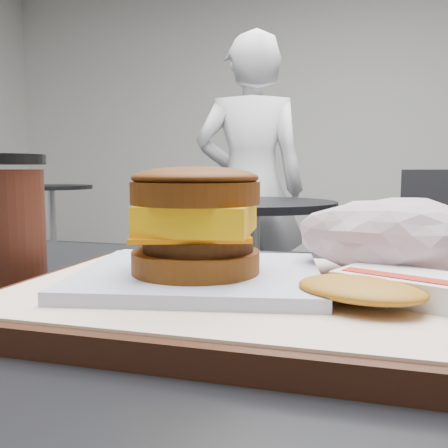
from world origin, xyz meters
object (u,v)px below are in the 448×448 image
at_px(breakfast_sandwich, 197,234).
at_px(neighbor_chair, 418,260).
at_px(neighbor_table, 251,249).
at_px(crumpled_wrapper, 391,237).
at_px(serving_tray, 255,297).
at_px(coffee_cup, 4,220).
at_px(hash_brown, 386,287).
at_px(patron, 251,189).

height_order(breakfast_sandwich, neighbor_chair, breakfast_sandwich).
bearing_deg(breakfast_sandwich, neighbor_table, 101.47).
relative_size(breakfast_sandwich, crumpled_wrapper, 1.45).
xyz_separation_m(serving_tray, neighbor_table, (-0.38, 1.63, -0.23)).
bearing_deg(coffee_cup, breakfast_sandwich, -10.47).
relative_size(breakfast_sandwich, neighbor_table, 0.29).
xyz_separation_m(crumpled_wrapper, neighbor_table, (-0.48, 1.56, -0.27)).
relative_size(serving_tray, neighbor_table, 0.51).
bearing_deg(neighbor_table, serving_tray, -76.98).
bearing_deg(neighbor_chair, breakfast_sandwich, -100.51).
relative_size(hash_brown, coffee_cup, 1.07).
height_order(neighbor_table, neighbor_chair, neighbor_chair).
height_order(hash_brown, coffee_cup, coffee_cup).
height_order(serving_tray, neighbor_table, serving_tray).
height_order(hash_brown, crumpled_wrapper, crumpled_wrapper).
relative_size(neighbor_table, neighbor_chair, 0.85).
bearing_deg(neighbor_table, crumpled_wrapper, -72.92).
bearing_deg(patron, breakfast_sandwich, 89.57).
distance_m(hash_brown, coffee_cup, 0.36).
distance_m(hash_brown, neighbor_chair, 1.84).
bearing_deg(breakfast_sandwich, serving_tray, 11.52).
height_order(breakfast_sandwich, neighbor_table, breakfast_sandwich).
relative_size(breakfast_sandwich, hash_brown, 1.63).
height_order(breakfast_sandwich, patron, patron).
xyz_separation_m(breakfast_sandwich, coffee_cup, (-0.21, 0.04, 0.00)).
height_order(crumpled_wrapper, patron, patron).
distance_m(serving_tray, breakfast_sandwich, 0.07).
distance_m(breakfast_sandwich, patron, 2.20).
distance_m(neighbor_table, neighbor_chair, 0.68).
xyz_separation_m(serving_tray, hash_brown, (0.10, -0.03, 0.02)).
relative_size(hash_brown, patron, 0.09).
relative_size(hash_brown, neighbor_table, 0.18).
height_order(neighbor_table, patron, patron).
height_order(crumpled_wrapper, neighbor_chair, neighbor_chair).
distance_m(serving_tray, crumpled_wrapper, 0.13).
bearing_deg(neighbor_chair, patron, 155.16).
bearing_deg(crumpled_wrapper, coffee_cup, -174.10).
distance_m(serving_tray, neighbor_chair, 1.82).
height_order(breakfast_sandwich, coffee_cup, coffee_cup).
relative_size(breakfast_sandwich, neighbor_chair, 0.25).
height_order(crumpled_wrapper, neighbor_table, crumpled_wrapper).
bearing_deg(patron, coffee_cup, 84.15).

